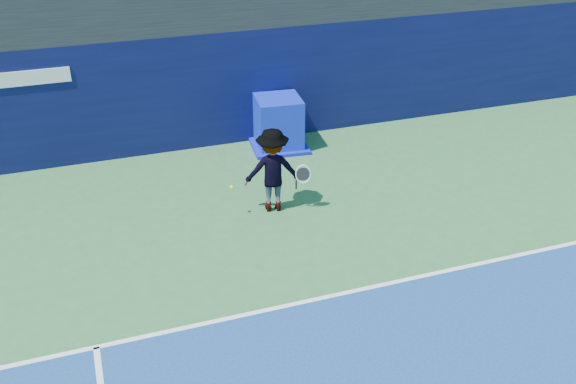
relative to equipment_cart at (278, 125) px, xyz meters
name	(u,v)px	position (x,y,z in m)	size (l,w,h in m)	color
baseline	(378,286)	(-0.18, -6.40, -0.61)	(24.00, 0.10, 0.01)	white
back_wall_assembly	(259,80)	(-0.19, 1.10, 0.88)	(36.00, 1.03, 3.00)	#0A0D3A
equipment_cart	(278,125)	(0.00, 0.00, 0.00)	(1.55, 1.55, 1.36)	#0D1DBB
tennis_player	(273,170)	(-1.14, -3.08, 0.32)	(1.43, 0.94, 1.89)	silver
tennis_ball	(232,187)	(-2.07, -3.14, 0.11)	(0.07, 0.07, 0.07)	#ECF71B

